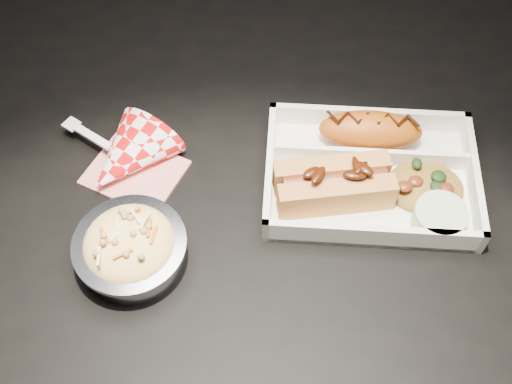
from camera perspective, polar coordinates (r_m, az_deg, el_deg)
dining_table at (r=0.84m, az=-0.84°, el=-4.63°), size 1.20×0.80×0.75m
food_tray at (r=0.79m, az=10.04°, el=1.30°), size 0.26×0.19×0.04m
fried_pastry at (r=0.80m, az=10.13°, el=5.40°), size 0.13×0.06×0.05m
hotdog at (r=0.75m, az=6.95°, el=0.83°), size 0.14×0.08×0.06m
fried_rice_mound at (r=0.78m, az=14.94°, el=0.88°), size 0.10×0.08×0.03m
cupcake_liner at (r=0.76m, az=15.97°, el=-2.31°), size 0.06×0.06×0.03m
foil_coleslaw_cup at (r=0.71m, az=-11.11°, el=-4.85°), size 0.12×0.12×0.07m
napkin_fork at (r=0.80m, az=-11.47°, el=2.92°), size 0.17×0.15×0.10m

